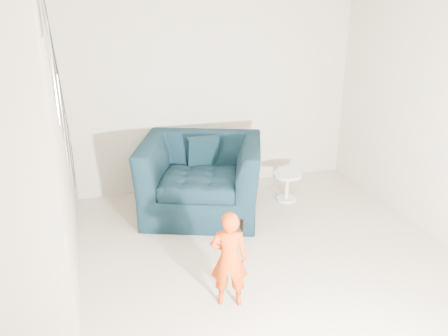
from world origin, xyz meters
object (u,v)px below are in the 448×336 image
(toddler, at_px, (229,259))
(side_table, at_px, (287,182))
(armchair, at_px, (201,177))
(staircase, at_px, (9,209))

(toddler, relative_size, side_table, 2.39)
(armchair, height_order, toddler, armchair)
(side_table, bearing_deg, toddler, -126.45)
(armchair, relative_size, side_table, 3.79)
(armchair, xyz_separation_m, toddler, (-0.23, -1.92, -0.01))
(armchair, distance_m, side_table, 1.22)
(toddler, bearing_deg, armchair, -79.04)
(side_table, bearing_deg, staircase, -157.46)
(toddler, distance_m, side_table, 2.42)
(side_table, bearing_deg, armchair, -178.95)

